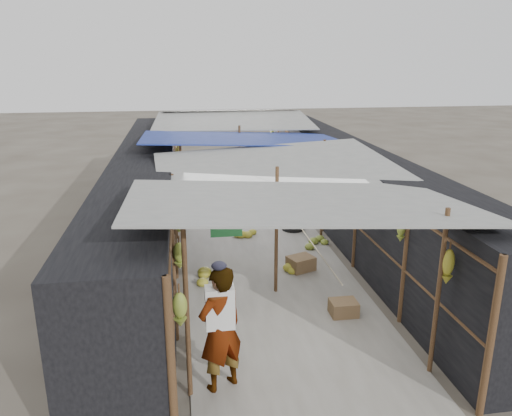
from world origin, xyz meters
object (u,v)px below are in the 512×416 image
crate_near (344,308)px  shopper_blue (222,178)px  vendor_elderly (220,329)px  black_basin (293,227)px  vendor_seated (288,187)px

crate_near → shopper_blue: bearing=101.8°
shopper_blue → vendor_elderly: bearing=-85.2°
vendor_elderly → black_basin: bearing=-140.5°
crate_near → black_basin: 4.78m
black_basin → crate_near: bearing=-91.5°
black_basin → shopper_blue: bearing=121.4°
crate_near → black_basin: (0.13, 4.78, -0.06)m
vendor_elderly → vendor_seated: vendor_elderly is taller
vendor_elderly → crate_near: bearing=-173.3°
vendor_seated → shopper_blue: bearing=-68.6°
vendor_seated → vendor_elderly: bearing=-3.1°
crate_near → shopper_blue: shopper_blue is taller
crate_near → vendor_elderly: 3.08m
black_basin → vendor_seated: size_ratio=0.70×
shopper_blue → black_basin: bearing=-48.7°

